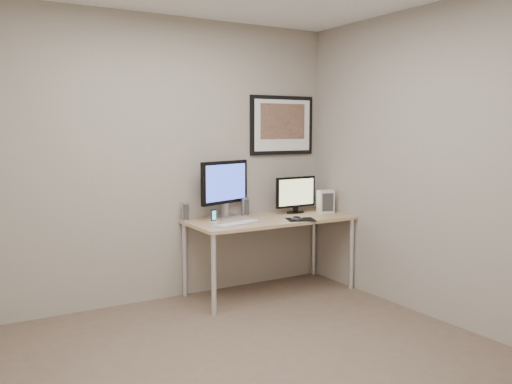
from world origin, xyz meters
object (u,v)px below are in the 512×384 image
framed_art (282,125)px  monitor_large (225,186)px  monitor_tv (296,194)px  speaker_right (245,207)px  phone_dock (214,216)px  keyboard (238,223)px  speaker_left (186,211)px  fan_unit (325,202)px  desk (270,225)px

framed_art → monitor_large: 0.93m
monitor_tv → speaker_right: monitor_tv is taller
phone_dock → keyboard: (0.14, -0.20, -0.05)m
monitor_large → speaker_left: monitor_large is taller
monitor_tv → fan_unit: size_ratio=2.04×
framed_art → fan_unit: size_ratio=3.23×
framed_art → speaker_left: size_ratio=4.34×
speaker_right → keyboard: 0.50m
desk → monitor_tv: (0.39, 0.14, 0.26)m
desk → framed_art: 1.07m
monitor_large → speaker_right: bearing=-15.7°
keyboard → speaker_left: bearing=112.8°
monitor_tv → keyboard: monitor_tv is taller
speaker_left → fan_unit: (1.42, -0.29, 0.03)m
speaker_left → keyboard: bearing=-36.0°
desk → keyboard: 0.46m
monitor_large → monitor_tv: 0.77m
phone_dock → monitor_tv: bearing=-9.1°
speaker_right → framed_art: bearing=9.0°
phone_dock → keyboard: 0.25m
desk → framed_art: (0.35, 0.33, 0.96)m
monitor_tv → speaker_right: size_ratio=2.63×
speaker_right → fan_unit: size_ratio=0.78×
desk → phone_dock: 0.59m
monitor_large → speaker_left: (-0.39, 0.04, -0.22)m
framed_art → speaker_right: framed_art is taller
framed_art → keyboard: (-0.78, -0.47, -0.88)m
keyboard → phone_dock: bearing=110.2°
framed_art → phone_dock: framed_art is taller
fan_unit → speaker_left: bearing=-177.8°
monitor_large → keyboard: monitor_large is taller
framed_art → speaker_left: framed_art is taller
phone_dock → speaker_right: bearing=10.3°
monitor_large → speaker_left: size_ratio=3.37×
speaker_left → fan_unit: fan_unit is taller
speaker_left → phone_dock: size_ratio=1.43×
monitor_tv → speaker_left: (-1.15, 0.14, -0.11)m
speaker_right → fan_unit: bearing=-17.9°
keyboard → desk: bearing=3.3°
speaker_right → keyboard: bearing=-127.0°
monitor_large → phone_dock: monitor_large is taller
speaker_right → keyboard: size_ratio=0.39×
monitor_large → fan_unit: size_ratio=2.51×
monitor_large → speaker_left: 0.45m
speaker_right → fan_unit: (0.80, -0.26, 0.03)m
monitor_tv → framed_art: bearing=100.6°
desk → speaker_left: bearing=159.5°
desk → phone_dock: size_ratio=13.28×
desk → fan_unit: 0.69m
phone_dock → fan_unit: bearing=-16.7°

